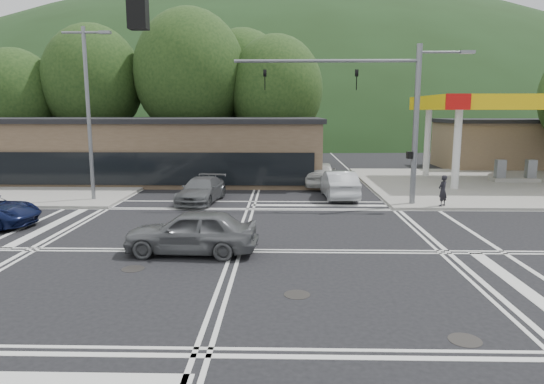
{
  "coord_description": "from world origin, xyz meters",
  "views": [
    {
      "loc": [
        1.62,
        -16.21,
        4.83
      ],
      "look_at": [
        1.15,
        4.03,
        1.4
      ],
      "focal_mm": 32.0,
      "sensor_mm": 36.0,
      "label": 1
    }
  ],
  "objects_px": {
    "car_queue_b": "(320,174)",
    "car_queue_a": "(339,184)",
    "car_grey_center": "(192,231)",
    "pedestrian": "(443,191)",
    "car_northbound": "(201,190)"
  },
  "relations": [
    {
      "from": "car_queue_b",
      "to": "car_queue_a",
      "type": "bearing_deg",
      "value": 104.16
    },
    {
      "from": "car_grey_center",
      "to": "pedestrian",
      "type": "relative_size",
      "value": 2.91
    },
    {
      "from": "car_queue_b",
      "to": "pedestrian",
      "type": "xyz_separation_m",
      "value": [
        5.5,
        -7.03,
        0.1
      ]
    },
    {
      "from": "car_queue_a",
      "to": "pedestrian",
      "type": "distance_m",
      "value": 5.6
    },
    {
      "from": "car_queue_a",
      "to": "pedestrian",
      "type": "height_order",
      "value": "pedestrian"
    },
    {
      "from": "car_queue_a",
      "to": "car_queue_b",
      "type": "relative_size",
      "value": 0.97
    },
    {
      "from": "car_grey_center",
      "to": "car_queue_b",
      "type": "height_order",
      "value": "car_queue_b"
    },
    {
      "from": "car_grey_center",
      "to": "car_queue_a",
      "type": "relative_size",
      "value": 0.96
    },
    {
      "from": "car_grey_center",
      "to": "pedestrian",
      "type": "height_order",
      "value": "pedestrian"
    },
    {
      "from": "pedestrian",
      "to": "car_queue_b",
      "type": "bearing_deg",
      "value": -92.84
    },
    {
      "from": "car_queue_a",
      "to": "car_northbound",
      "type": "relative_size",
      "value": 1.03
    },
    {
      "from": "car_grey_center",
      "to": "car_northbound",
      "type": "xyz_separation_m",
      "value": [
        -1.23,
        9.3,
        -0.11
      ]
    },
    {
      "from": "car_queue_a",
      "to": "car_northbound",
      "type": "height_order",
      "value": "car_queue_a"
    },
    {
      "from": "car_queue_b",
      "to": "car_northbound",
      "type": "height_order",
      "value": "car_queue_b"
    },
    {
      "from": "car_queue_b",
      "to": "car_northbound",
      "type": "xyz_separation_m",
      "value": [
        -6.7,
        -5.53,
        -0.17
      ]
    }
  ]
}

